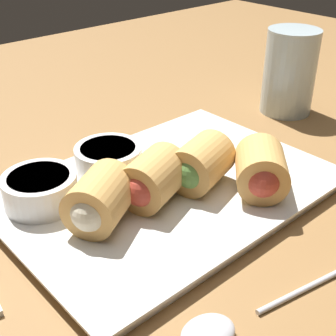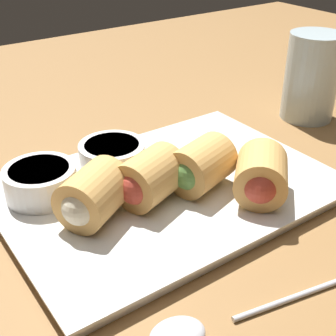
% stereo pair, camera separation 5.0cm
% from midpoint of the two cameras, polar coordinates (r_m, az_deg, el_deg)
% --- Properties ---
extents(table_surface, '(1.80, 1.40, 0.02)m').
position_cam_midpoint_polar(table_surface, '(0.54, -1.13, -2.99)').
color(table_surface, olive).
rests_on(table_surface, ground).
extents(serving_plate, '(0.35, 0.25, 0.01)m').
position_cam_midpoint_polar(serving_plate, '(0.51, -2.79, -2.85)').
color(serving_plate, silver).
rests_on(serving_plate, table_surface).
extents(roll_front_left, '(0.08, 0.07, 0.05)m').
position_cam_midpoint_polar(roll_front_left, '(0.49, 1.03, 0.36)').
color(roll_front_left, '#DBA356').
rests_on(roll_front_left, serving_plate).
extents(roll_front_right, '(0.08, 0.08, 0.05)m').
position_cam_midpoint_polar(roll_front_right, '(0.44, -11.70, -4.10)').
color(roll_front_right, '#DBA356').
rests_on(roll_front_right, serving_plate).
extents(roll_back_left, '(0.08, 0.08, 0.05)m').
position_cam_midpoint_polar(roll_back_left, '(0.49, 8.49, -0.44)').
color(roll_back_left, '#DBA356').
rests_on(roll_back_left, serving_plate).
extents(roll_back_right, '(0.08, 0.07, 0.05)m').
position_cam_midpoint_polar(roll_back_right, '(0.47, -5.14, -1.56)').
color(roll_back_right, '#DBA356').
rests_on(roll_back_right, serving_plate).
extents(dipping_bowl_near, '(0.08, 0.08, 0.03)m').
position_cam_midpoint_polar(dipping_bowl_near, '(0.53, -9.95, 1.02)').
color(dipping_bowl_near, white).
rests_on(dipping_bowl_near, serving_plate).
extents(dipping_bowl_far, '(0.08, 0.08, 0.03)m').
position_cam_midpoint_polar(dipping_bowl_far, '(0.49, -18.15, -2.50)').
color(dipping_bowl_far, white).
rests_on(dipping_bowl_far, serving_plate).
extents(spoon, '(0.18, 0.05, 0.02)m').
position_cam_midpoint_polar(spoon, '(0.37, 2.27, -19.05)').
color(spoon, silver).
rests_on(spoon, table_surface).
extents(drinking_glass, '(0.08, 0.08, 0.12)m').
position_cam_midpoint_polar(drinking_glass, '(0.72, 12.67, 11.33)').
color(drinking_glass, silver).
rests_on(drinking_glass, table_surface).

